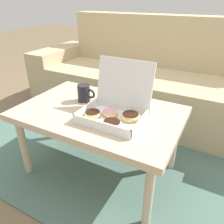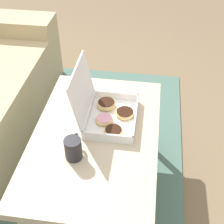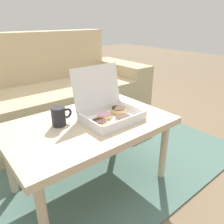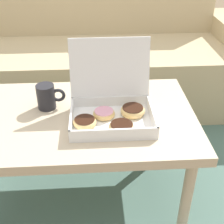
# 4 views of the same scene
# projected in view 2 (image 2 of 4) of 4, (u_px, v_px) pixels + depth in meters

# --- Properties ---
(ground_plane) EXTENTS (12.00, 12.00, 0.00)m
(ground_plane) POSITION_uv_depth(u_px,v_px,m) (72.00, 187.00, 1.80)
(ground_plane) COLOR #756047
(area_rug) EXTENTS (2.41, 1.87, 0.01)m
(area_rug) POSITION_uv_depth(u_px,v_px,m) (22.00, 181.00, 1.83)
(area_rug) COLOR #4C6B60
(area_rug) RESTS_ON ground_plane
(coffee_table) EXTENTS (0.93, 0.60, 0.45)m
(coffee_table) POSITION_uv_depth(u_px,v_px,m) (96.00, 142.00, 1.52)
(coffee_table) COLOR #C6B293
(coffee_table) RESTS_ON ground_plane
(pastry_box) EXTENTS (0.32, 0.29, 0.29)m
(pastry_box) POSITION_uv_depth(u_px,v_px,m) (106.00, 111.00, 1.54)
(pastry_box) COLOR white
(pastry_box) RESTS_ON coffee_table
(coffee_mug) EXTENTS (0.12, 0.08, 0.11)m
(coffee_mug) POSITION_uv_depth(u_px,v_px,m) (73.00, 148.00, 1.35)
(coffee_mug) COLOR #232328
(coffee_mug) RESTS_ON coffee_table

